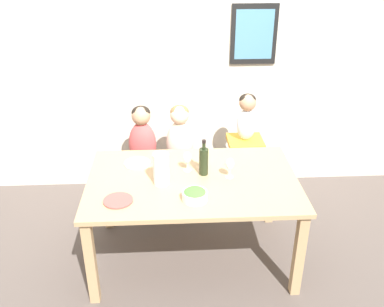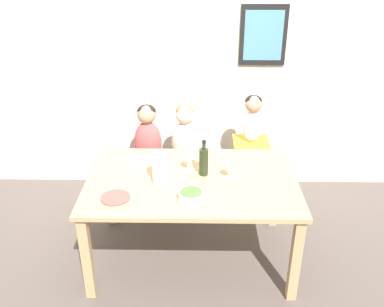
# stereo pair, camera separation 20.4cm
# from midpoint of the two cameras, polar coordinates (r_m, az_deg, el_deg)

# --- Properties ---
(ground_plane) EXTENTS (14.00, 14.00, 0.00)m
(ground_plane) POSITION_cam_midpoint_polar(r_m,az_deg,el_deg) (3.71, 1.60, -13.42)
(ground_plane) COLOR #564C47
(wall_back) EXTENTS (10.00, 0.09, 2.70)m
(wall_back) POSITION_cam_midpoint_polar(r_m,az_deg,el_deg) (4.22, 1.72, 12.53)
(wall_back) COLOR beige
(wall_back) RESTS_ON ground_plane
(dining_table) EXTENTS (1.61, 1.03, 0.75)m
(dining_table) POSITION_cam_midpoint_polar(r_m,az_deg,el_deg) (3.32, 1.75, -4.78)
(dining_table) COLOR tan
(dining_table) RESTS_ON ground_plane
(chair_far_left) EXTENTS (0.38, 0.37, 0.47)m
(chair_far_left) POSITION_cam_midpoint_polar(r_m,az_deg,el_deg) (4.13, -4.28, -2.33)
(chair_far_left) COLOR silver
(chair_far_left) RESTS_ON ground_plane
(chair_far_center) EXTENTS (0.38, 0.37, 0.47)m
(chair_far_center) POSITION_cam_midpoint_polar(r_m,az_deg,el_deg) (4.11, 0.53, -2.37)
(chair_far_center) COLOR silver
(chair_far_center) RESTS_ON ground_plane
(chair_right_highchair) EXTENTS (0.33, 0.31, 0.71)m
(chair_right_highchair) POSITION_cam_midpoint_polar(r_m,az_deg,el_deg) (4.08, 9.16, -0.51)
(chair_right_highchair) COLOR silver
(chair_right_highchair) RESTS_ON ground_plane
(person_child_left) EXTENTS (0.25, 0.18, 0.59)m
(person_child_left) POSITION_cam_midpoint_polar(r_m,az_deg,el_deg) (3.95, -4.47, 2.57)
(person_child_left) COLOR #C64C4C
(person_child_left) RESTS_ON chair_far_left
(person_child_center) EXTENTS (0.25, 0.18, 0.59)m
(person_child_center) POSITION_cam_midpoint_polar(r_m,az_deg,el_deg) (3.93, 0.55, 2.55)
(person_child_center) COLOR beige
(person_child_center) RESTS_ON chair_far_center
(person_baby_right) EXTENTS (0.18, 0.16, 0.44)m
(person_baby_right) POSITION_cam_midpoint_polar(r_m,az_deg,el_deg) (3.90, 9.61, 5.06)
(person_baby_right) COLOR silver
(person_baby_right) RESTS_ON chair_right_highchair
(wine_bottle) EXTENTS (0.07, 0.07, 0.29)m
(wine_bottle) POSITION_cam_midpoint_polar(r_m,az_deg,el_deg) (3.29, 3.35, -1.05)
(wine_bottle) COLOR #232D19
(wine_bottle) RESTS_ON dining_table
(paper_towel_roll) EXTENTS (0.12, 0.12, 0.25)m
(paper_towel_roll) POSITION_cam_midpoint_polar(r_m,az_deg,el_deg) (3.17, -2.46, -1.98)
(paper_towel_roll) COLOR white
(paper_towel_roll) RESTS_ON dining_table
(wine_glass_near) EXTENTS (0.06, 0.06, 0.16)m
(wine_glass_near) POSITION_cam_midpoint_polar(r_m,az_deg,el_deg) (3.25, 6.82, -1.66)
(wine_glass_near) COLOR white
(wine_glass_near) RESTS_ON dining_table
(wine_glass_far) EXTENTS (0.06, 0.06, 0.16)m
(wine_glass_far) POSITION_cam_midpoint_polar(r_m,az_deg,el_deg) (3.34, 1.19, -0.61)
(wine_glass_far) COLOR white
(wine_glass_far) RESTS_ON dining_table
(salad_bowl_large) EXTENTS (0.18, 0.18, 0.09)m
(salad_bowl_large) POSITION_cam_midpoint_polar(r_m,az_deg,el_deg) (3.01, 1.88, -5.53)
(salad_bowl_large) COLOR white
(salad_bowl_large) RESTS_ON dining_table
(dinner_plate_front_left) EXTENTS (0.21, 0.21, 0.01)m
(dinner_plate_front_left) POSITION_cam_midpoint_polar(r_m,az_deg,el_deg) (3.08, -8.32, -5.87)
(dinner_plate_front_left) COLOR #D14C47
(dinner_plate_front_left) RESTS_ON dining_table
(dinner_plate_back_left) EXTENTS (0.21, 0.21, 0.01)m
(dinner_plate_back_left) POSITION_cam_midpoint_polar(r_m,az_deg,el_deg) (3.53, -5.42, -1.06)
(dinner_plate_back_left) COLOR silver
(dinner_plate_back_left) RESTS_ON dining_table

